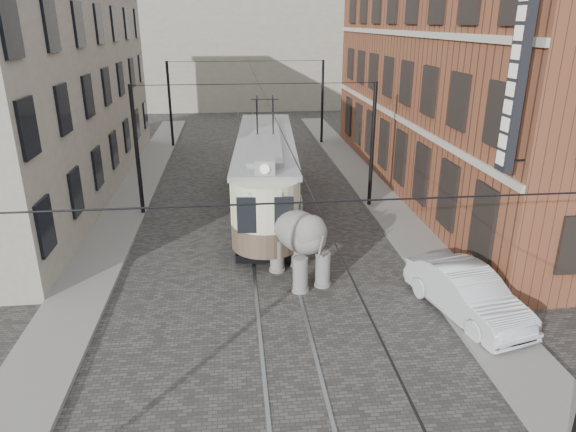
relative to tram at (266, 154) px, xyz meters
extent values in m
plane|color=#44423F|center=(-0.21, -6.59, -2.62)|extent=(120.00, 120.00, 0.00)
cube|color=slate|center=(5.79, -6.59, -2.55)|extent=(2.00, 60.00, 0.15)
cube|color=slate|center=(-6.71, -6.59, -2.55)|extent=(2.00, 60.00, 0.15)
cube|color=brown|center=(10.79, 2.41, 3.38)|extent=(8.00, 26.00, 12.00)
cube|color=gray|center=(-11.21, 3.41, 2.38)|extent=(7.00, 24.00, 10.00)
cube|color=gray|center=(-0.21, 33.41, 4.38)|extent=(28.00, 10.00, 14.00)
imported|color=silver|center=(5.43, -10.63, -1.87)|extent=(2.68, 4.86, 1.52)
camera|label=1|loc=(-1.49, -23.96, 5.90)|focal=32.37mm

